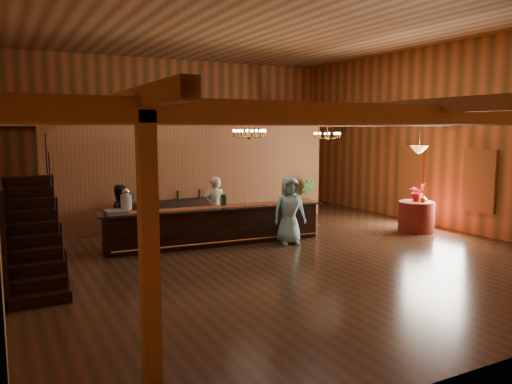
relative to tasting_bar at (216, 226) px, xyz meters
name	(u,v)px	position (x,y,z in m)	size (l,w,h in m)	color
floor	(265,246)	(1.04, -0.75, -0.50)	(14.00, 14.00, 0.00)	#412416
ceiling	(265,24)	(1.04, -0.75, 5.00)	(14.00, 14.00, 0.00)	#A67649
wall_back	(175,135)	(1.04, 6.25, 2.25)	(12.00, 0.10, 5.50)	#C66A38
wall_right	(438,137)	(7.04, -0.75, 2.25)	(0.10, 14.00, 5.50)	#C66A38
beam_grid	(256,119)	(1.04, -0.24, 2.74)	(11.90, 13.90, 0.39)	#9E572A
support_posts	(275,186)	(1.04, -1.25, 1.10)	(9.20, 10.20, 3.20)	#9E572A
partition_wall	(197,175)	(0.54, 2.75, 1.05)	(9.00, 0.18, 3.10)	brown
window_right_front	(480,181)	(6.99, -2.35, 1.05)	(0.12, 1.05, 1.75)	white
window_right_back	(411,173)	(6.99, 0.25, 1.05)	(0.12, 1.05, 1.75)	white
staircase	(33,234)	(-4.41, -1.49, 0.50)	(1.00, 2.80, 2.00)	black
backroom_boxes	(182,200)	(0.75, 4.75, 0.03)	(4.10, 0.60, 1.10)	black
tasting_bar	(216,226)	(0.00, 0.00, 0.00)	(5.93, 1.16, 0.99)	black
beverage_dispenser	(126,201)	(-2.23, 0.21, 0.77)	(0.26, 0.26, 0.60)	silver
glass_rack_tray	(116,212)	(-2.49, 0.13, 0.53)	(0.50, 0.50, 0.10)	gray
raffle_drum	(292,196)	(2.19, -0.20, 0.66)	(0.34, 0.24, 0.30)	brown
bar_bottle_0	(223,200)	(0.25, 0.10, 0.63)	(0.07, 0.07, 0.30)	black
bar_bottle_1	(225,200)	(0.30, 0.09, 0.63)	(0.07, 0.07, 0.30)	black
backbar_shelf	(178,215)	(-0.22, 2.35, -0.06)	(3.13, 0.49, 0.88)	black
round_table	(416,217)	(5.84, -1.18, -0.06)	(1.02, 1.02, 0.88)	maroon
chandelier_left	(249,133)	(0.56, -0.83, 2.38)	(0.80, 0.80, 0.47)	#A26E2E
chandelier_right	(327,135)	(4.12, 0.92, 2.29)	(0.80, 0.80, 0.57)	#A26E2E
pendant_lamp	(419,149)	(5.84, -1.18, 1.90)	(0.52, 0.52, 0.90)	#A26E2E
bartender	(215,207)	(0.32, 0.81, 0.35)	(0.62, 0.41, 1.69)	silver
staff_second	(119,217)	(-2.29, 0.78, 0.30)	(0.78, 0.61, 1.61)	black
guest	(289,211)	(1.74, -0.80, 0.38)	(0.86, 0.56, 1.76)	#89CFE2
floor_plant	(304,197)	(4.30, 2.42, 0.18)	(0.74, 0.60, 1.35)	#306A20
table_flowers	(417,192)	(5.96, -1.05, 0.65)	(0.48, 0.41, 0.53)	red
table_vase	(424,197)	(5.95, -1.32, 0.54)	(0.15, 0.15, 0.31)	#A26E2E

